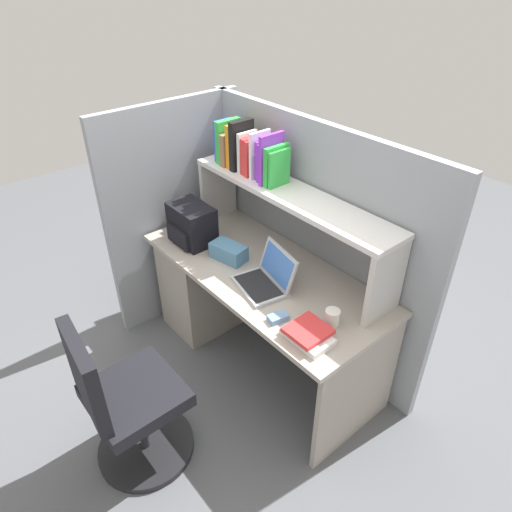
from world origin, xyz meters
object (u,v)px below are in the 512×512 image
laptop (266,278)px  backpack (191,224)px  tissue_box (229,252)px  paper_cup (332,317)px  computer_mouse (278,318)px  office_chair (127,408)px

laptop → backpack: 0.67m
tissue_box → laptop: bearing=-12.7°
paper_cup → tissue_box: 0.80m
tissue_box → computer_mouse: bearing=-25.8°
laptop → paper_cup: size_ratio=4.02×
paper_cup → office_chair: (-0.47, -0.95, -0.38)m
computer_mouse → paper_cup: 0.27m
backpack → computer_mouse: size_ratio=2.88×
backpack → office_chair: size_ratio=0.32×
paper_cup → tissue_box: size_ratio=0.40×
backpack → tissue_box: 0.33m
computer_mouse → paper_cup: (0.20, 0.19, 0.03)m
computer_mouse → tissue_box: (-0.61, 0.14, 0.03)m
backpack → tissue_box: (0.32, 0.05, -0.07)m
computer_mouse → paper_cup: size_ratio=1.17×
laptop → paper_cup: (0.45, 0.04, -0.01)m
laptop → office_chair: laptop is taller
backpack → computer_mouse: (0.92, -0.09, -0.11)m
tissue_box → paper_cup: bearing=-9.4°
backpack → tissue_box: bearing=9.6°
computer_mouse → tissue_box: tissue_box is taller
paper_cup → tissue_box: bearing=-177.0°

